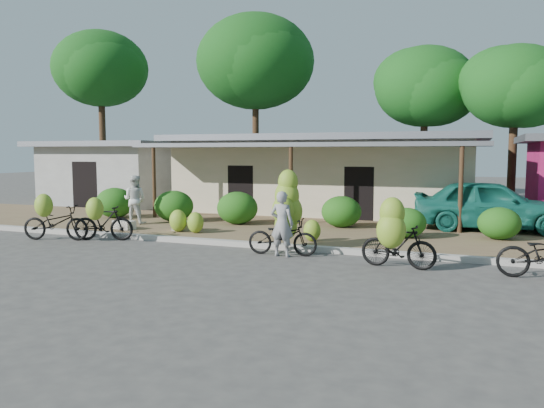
# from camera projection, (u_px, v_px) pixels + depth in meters

# --- Properties ---
(ground) EXTENTS (100.00, 100.00, 0.00)m
(ground) POSITION_uv_depth(u_px,v_px,m) (209.00, 260.00, 12.96)
(ground) COLOR #413F3C
(ground) RESTS_ON ground
(sidewalk) EXTENTS (60.00, 6.00, 0.12)m
(sidewalk) POSITION_uv_depth(u_px,v_px,m) (280.00, 230.00, 17.60)
(sidewalk) COLOR olive
(sidewalk) RESTS_ON ground
(curb) EXTENTS (60.00, 0.25, 0.15)m
(curb) POSITION_uv_depth(u_px,v_px,m) (243.00, 244.00, 14.81)
(curb) COLOR #A8A399
(curb) RESTS_ON ground
(shop_main) EXTENTS (13.00, 8.50, 3.35)m
(shop_main) POSITION_uv_depth(u_px,v_px,m) (327.00, 173.00, 22.95)
(shop_main) COLOR beige
(shop_main) RESTS_ON ground
(shop_grey) EXTENTS (7.00, 6.00, 3.15)m
(shop_grey) POSITION_uv_depth(u_px,v_px,m) (118.00, 172.00, 26.95)
(shop_grey) COLOR #AAABA5
(shop_grey) RESTS_ON ground
(tree_back_left) EXTENTS (5.29, 5.18, 9.29)m
(tree_back_left) POSITION_uv_depth(u_px,v_px,m) (99.00, 67.00, 29.33)
(tree_back_left) COLOR #49361D
(tree_back_left) RESTS_ON ground
(tree_far_center) EXTENTS (6.48, 6.46, 10.16)m
(tree_far_center) POSITION_uv_depth(u_px,v_px,m) (253.00, 61.00, 29.22)
(tree_far_center) COLOR #49361D
(tree_far_center) RESTS_ON ground
(tree_center_right) EXTENTS (5.14, 5.01, 7.91)m
(tree_center_right) POSITION_uv_depth(u_px,v_px,m) (422.00, 85.00, 26.62)
(tree_center_right) COLOR #49361D
(tree_center_right) RESTS_ON ground
(tree_near_right) EXTENTS (4.69, 4.53, 7.35)m
(tree_near_right) POSITION_uv_depth(u_px,v_px,m) (511.00, 85.00, 23.37)
(tree_near_right) COLOR #49361D
(tree_near_right) RESTS_ON ground
(hedge_0) EXTENTS (1.48, 1.34, 1.16)m
(hedge_0) POSITION_uv_depth(u_px,v_px,m) (115.00, 203.00, 20.36)
(hedge_0) COLOR #235313
(hedge_0) RESTS_ON sidewalk
(hedge_1) EXTENTS (1.45, 1.30, 1.13)m
(hedge_1) POSITION_uv_depth(u_px,v_px,m) (174.00, 206.00, 19.23)
(hedge_1) COLOR #235313
(hedge_1) RESTS_ON sidewalk
(hedge_2) EXTENTS (1.46, 1.31, 1.14)m
(hedge_2) POSITION_uv_depth(u_px,v_px,m) (237.00, 208.00, 18.55)
(hedge_2) COLOR #235313
(hedge_2) RESTS_ON sidewalk
(hedge_3) EXTENTS (1.35, 1.21, 1.05)m
(hedge_3) POSITION_uv_depth(u_px,v_px,m) (341.00, 212.00, 17.77)
(hedge_3) COLOR #235313
(hedge_3) RESTS_ON sidewalk
(hedge_4) EXTENTS (1.14, 1.02, 0.89)m
(hedge_4) POSITION_uv_depth(u_px,v_px,m) (407.00, 223.00, 15.61)
(hedge_4) COLOR #235313
(hedge_4) RESTS_ON sidewalk
(hedge_5) EXTENTS (1.20, 1.08, 0.93)m
(hedge_5) POSITION_uv_depth(u_px,v_px,m) (499.00, 223.00, 15.28)
(hedge_5) COLOR #235313
(hedge_5) RESTS_ON sidewalk
(bike_far_left) EXTENTS (2.13, 1.46, 1.45)m
(bike_far_left) POSITION_uv_depth(u_px,v_px,m) (55.00, 221.00, 15.81)
(bike_far_left) COLOR black
(bike_far_left) RESTS_ON ground
(bike_left) EXTENTS (1.86, 1.37, 1.35)m
(bike_left) POSITION_uv_depth(u_px,v_px,m) (102.00, 221.00, 15.71)
(bike_left) COLOR black
(bike_left) RESTS_ON ground
(bike_center) EXTENTS (1.85, 1.23, 2.18)m
(bike_center) POSITION_uv_depth(u_px,v_px,m) (285.00, 221.00, 13.77)
(bike_center) COLOR black
(bike_center) RESTS_ON ground
(bike_right) EXTENTS (1.77, 1.26, 1.67)m
(bike_right) POSITION_uv_depth(u_px,v_px,m) (396.00, 238.00, 11.83)
(bike_right) COLOR black
(bike_right) RESTS_ON ground
(loose_banana_a) EXTENTS (0.57, 0.48, 0.71)m
(loose_banana_a) POSITION_uv_depth(u_px,v_px,m) (178.00, 221.00, 16.76)
(loose_banana_a) COLOR #96B12C
(loose_banana_a) RESTS_ON sidewalk
(loose_banana_b) EXTENTS (0.53, 0.45, 0.66)m
(loose_banana_b) POSITION_uv_depth(u_px,v_px,m) (195.00, 222.00, 16.51)
(loose_banana_b) COLOR #96B12C
(loose_banana_b) RESTS_ON sidewalk
(loose_banana_c) EXTENTS (0.49, 0.42, 0.62)m
(loose_banana_c) POSITION_uv_depth(u_px,v_px,m) (312.00, 230.00, 14.97)
(loose_banana_c) COLOR #96B12C
(loose_banana_c) RESTS_ON sidewalk
(sack_near) EXTENTS (0.93, 0.65, 0.30)m
(sack_near) POSITION_uv_depth(u_px,v_px,m) (186.00, 226.00, 17.09)
(sack_near) COLOR beige
(sack_near) RESTS_ON sidewalk
(sack_far) EXTENTS (0.82, 0.54, 0.28)m
(sack_far) POSITION_uv_depth(u_px,v_px,m) (124.00, 225.00, 17.35)
(sack_far) COLOR beige
(sack_far) RESTS_ON sidewalk
(vendor) EXTENTS (0.62, 0.42, 1.67)m
(vendor) POSITION_uv_depth(u_px,v_px,m) (282.00, 224.00, 13.35)
(vendor) COLOR gray
(vendor) RESTS_ON ground
(bystander) EXTENTS (0.91, 0.75, 1.72)m
(bystander) POSITION_uv_depth(u_px,v_px,m) (135.00, 199.00, 18.61)
(bystander) COLOR silver
(bystander) RESTS_ON sidewalk
(teal_van) EXTENTS (4.90, 2.12, 1.65)m
(teal_van) POSITION_uv_depth(u_px,v_px,m) (490.00, 205.00, 17.05)
(teal_van) COLOR #166757
(teal_van) RESTS_ON sidewalk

